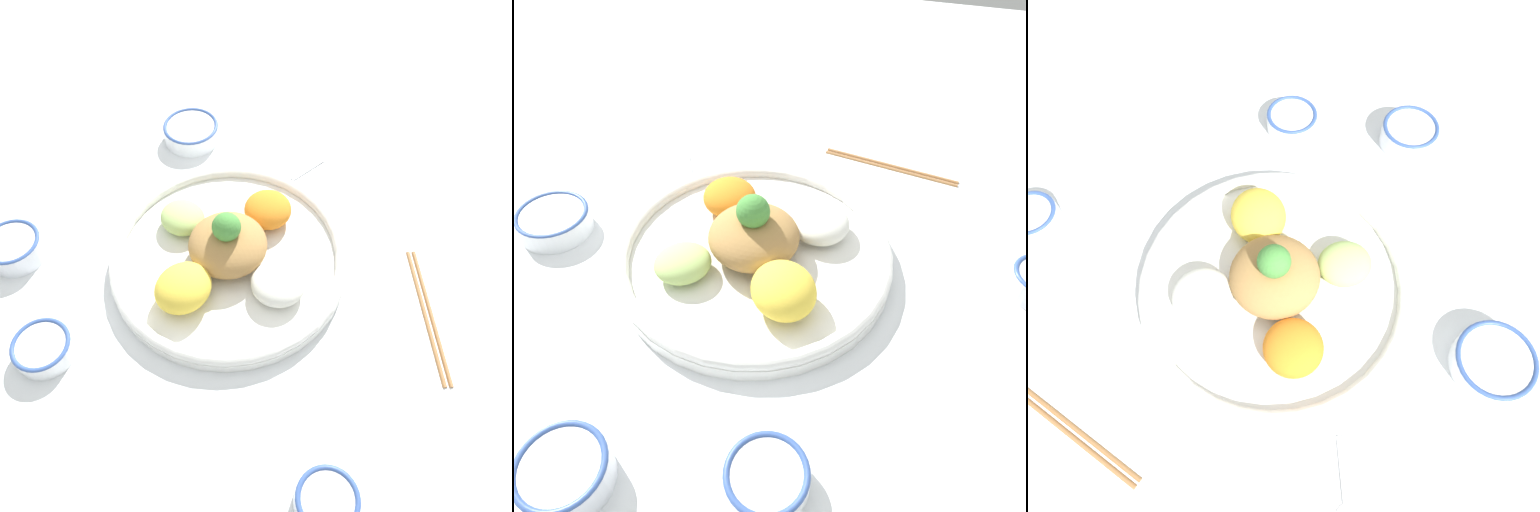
{
  "view_description": "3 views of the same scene",
  "coord_description": "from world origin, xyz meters",
  "views": [
    {
      "loc": [
        -0.04,
        -0.52,
        0.73
      ],
      "look_at": [
        0.05,
        -0.07,
        0.07
      ],
      "focal_mm": 35.0,
      "sensor_mm": 36.0,
      "label": 1
    },
    {
      "loc": [
        -0.48,
        -0.2,
        0.55
      ],
      "look_at": [
        0.01,
        -0.05,
        0.02
      ],
      "focal_mm": 35.0,
      "sensor_mm": 36.0,
      "label": 2
    },
    {
      "loc": [
        0.28,
        0.11,
        0.71
      ],
      "look_at": [
        -0.02,
        -0.03,
        0.07
      ],
      "focal_mm": 35.0,
      "sensor_mm": 36.0,
      "label": 3
    }
  ],
  "objects": [
    {
      "name": "ground_plane",
      "position": [
        0.0,
        0.0,
        0.0
      ],
      "size": [
        2.4,
        2.4,
        0.0
      ],
      "primitive_type": "plane",
      "color": "white"
    },
    {
      "name": "salad_platter",
      "position": [
        0.01,
        -0.03,
        0.03
      ],
      "size": [
        0.41,
        0.41,
        0.12
      ],
      "color": "white",
      "rests_on": "ground_plane"
    },
    {
      "name": "sauce_bowl_red",
      "position": [
        -0.35,
        0.06,
        0.02
      ],
      "size": [
        0.1,
        0.1,
        0.04
      ],
      "color": "white",
      "rests_on": "ground_plane"
    },
    {
      "name": "sauce_bowl_dark",
      "position": [
        -0.01,
        0.3,
        0.02
      ],
      "size": [
        0.11,
        0.11,
        0.04
      ],
      "color": "white",
      "rests_on": "ground_plane"
    },
    {
      "name": "rice_bowl_plain",
      "position": [
        -0.3,
        -0.14,
        0.02
      ],
      "size": [
        0.09,
        0.09,
        0.04
      ],
      "color": "white",
      "rests_on": "ground_plane"
    },
    {
      "name": "chopsticks_pair_near",
      "position": [
        0.31,
        -0.19,
        0.0
      ],
      "size": [
        0.05,
        0.25,
        0.01
      ],
      "rotation": [
        0.0,
        0.0,
        1.42
      ],
      "color": "#9E6B3D",
      "rests_on": "ground_plane"
    },
    {
      "name": "serving_spoon_main",
      "position": [
        0.24,
        0.18,
        0.0
      ],
      "size": [
        0.12,
        0.08,
        0.01
      ],
      "rotation": [
        0.0,
        0.0,
        3.63
      ],
      "color": "silver",
      "rests_on": "ground_plane"
    }
  ]
}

